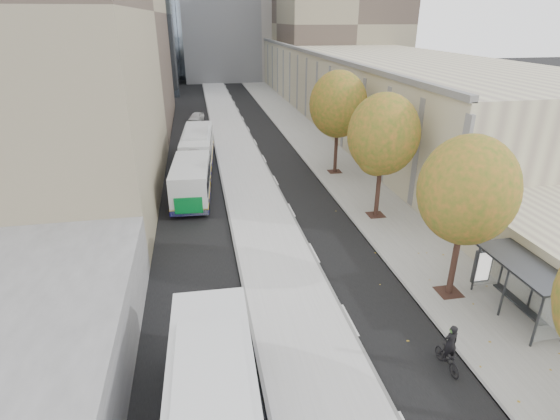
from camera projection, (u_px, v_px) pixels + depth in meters
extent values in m
cube|color=#B6B6B6|center=(241.00, 163.00, 39.17)|extent=(4.25, 150.00, 0.15)
cube|color=gray|center=(327.00, 158.00, 40.55)|extent=(4.75, 150.00, 0.08)
cube|color=#9E9280|center=(346.00, 74.00, 66.95)|extent=(18.00, 92.00, 8.00)
cube|color=gray|center=(6.00, 11.00, 36.33)|extent=(24.00, 46.00, 25.00)
cube|color=gray|center=(255.00, 1.00, 89.62)|extent=(30.00, 18.00, 30.00)
cube|color=#383A3F|center=(525.00, 265.00, 18.21)|extent=(1.90, 4.40, 0.10)
cylinder|color=#383A3F|center=(537.00, 321.00, 16.81)|extent=(0.10, 0.10, 2.40)
cube|color=silver|center=(533.00, 288.00, 18.83)|extent=(0.04, 4.00, 2.10)
cylinder|color=black|center=(454.00, 263.00, 20.03)|extent=(0.28, 0.28, 3.24)
sphere|color=#315D19|center=(467.00, 190.00, 18.59)|extent=(4.20, 4.20, 4.20)
cylinder|color=black|center=(378.00, 191.00, 28.09)|extent=(0.28, 0.28, 3.38)
sphere|color=#315D19|center=(383.00, 134.00, 26.58)|extent=(4.40, 4.40, 4.40)
cylinder|color=black|center=(336.00, 151.00, 36.14)|extent=(0.28, 0.28, 3.51)
sphere|color=#315D19|center=(338.00, 104.00, 34.58)|extent=(4.60, 4.60, 4.60)
cube|color=silver|center=(195.00, 161.00, 35.21)|extent=(3.56, 16.96, 2.81)
cube|color=black|center=(195.00, 155.00, 35.00)|extent=(3.58, 16.30, 0.97)
cube|color=#066828|center=(198.00, 205.00, 27.81)|extent=(1.78, 0.18, 1.09)
imported|color=black|center=(447.00, 359.00, 16.13)|extent=(0.50, 1.55, 0.92)
imported|color=black|center=(450.00, 343.00, 15.83)|extent=(0.58, 0.40, 1.54)
sphere|color=#447930|center=(453.00, 330.00, 15.60)|extent=(0.24, 0.24, 0.24)
imported|color=silver|center=(196.00, 117.00, 54.46)|extent=(2.31, 3.68, 1.17)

